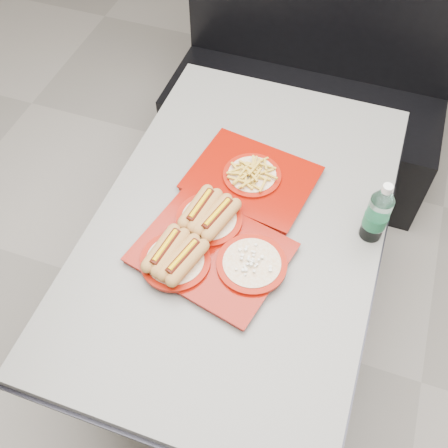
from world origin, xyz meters
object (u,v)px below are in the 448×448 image
(booth_bench, at_px, (307,94))
(water_bottle, at_px, (377,215))
(tray_near, at_px, (207,246))
(diner_table, at_px, (238,250))
(tray_far, at_px, (252,176))

(booth_bench, distance_m, water_bottle, 1.17)
(tray_near, xyz_separation_m, water_bottle, (0.46, 0.23, 0.07))
(diner_table, relative_size, tray_near, 2.85)
(diner_table, height_order, tray_far, tray_far)
(booth_bench, height_order, tray_far, booth_bench)
(tray_far, bearing_deg, booth_bench, 89.21)
(booth_bench, relative_size, water_bottle, 5.81)
(tray_far, bearing_deg, water_bottle, -11.93)
(tray_near, bearing_deg, tray_far, 82.43)
(diner_table, relative_size, booth_bench, 1.05)
(tray_near, distance_m, tray_far, 0.32)
(tray_near, bearing_deg, booth_bench, 87.44)
(diner_table, distance_m, water_bottle, 0.49)
(diner_table, xyz_separation_m, tray_far, (-0.01, 0.18, 0.19))
(booth_bench, bearing_deg, diner_table, -90.00)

